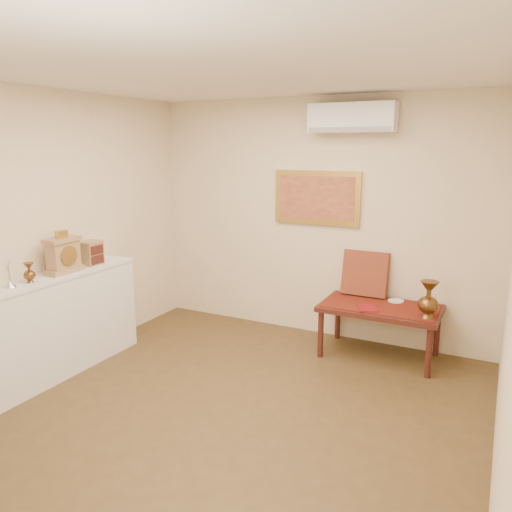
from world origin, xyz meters
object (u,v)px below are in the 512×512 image
Objects in this scene: brass_urn_tall at (429,295)px; mantel_clock at (63,255)px; low_table at (380,312)px; display_ledge at (50,328)px; wooden_chest at (92,253)px.

mantel_clock is at bearing -154.42° from brass_urn_tall.
mantel_clock reaches higher than low_table.
mantel_clock reaches higher than display_ledge.
display_ledge is 8.28× the size of wooden_chest.
display_ledge is at bearing -144.90° from low_table.
low_table is at bearing 35.10° from display_ledge.
brass_urn_tall reaches higher than low_table.
mantel_clock is at bearing -87.83° from wooden_chest.
brass_urn_tall is 1.07× the size of mantel_clock.
mantel_clock reaches higher than brass_urn_tall.
low_table is at bearing 25.99° from wooden_chest.
wooden_chest reaches higher than display_ledge.
brass_urn_tall is 0.37× the size of low_table.
display_ledge is at bearing -151.59° from brass_urn_tall.
wooden_chest is (-3.15, -1.13, 0.33)m from brass_urn_tall.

